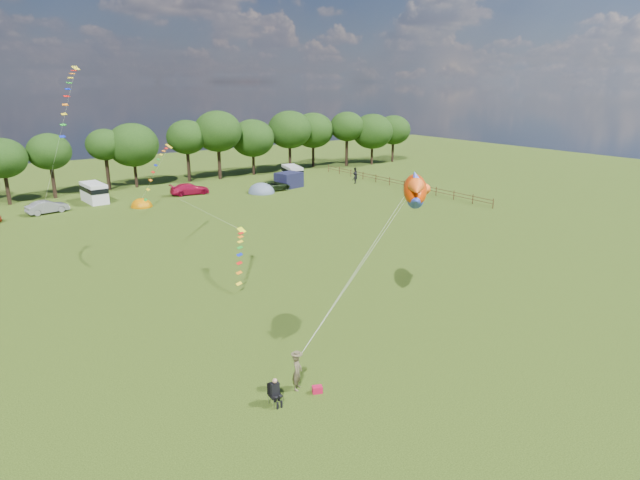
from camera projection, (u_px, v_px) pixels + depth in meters
ground_plane at (399, 337)px, 31.24m from camera, size 180.00×180.00×0.00m
tree_line at (159, 141)px, 75.47m from camera, size 102.98×10.98×10.27m
fence at (397, 182)px, 75.75m from camera, size 0.12×33.12×1.20m
car_b at (47, 207)px, 60.53m from camera, size 4.34×2.26×1.46m
car_c at (190, 189)px, 70.67m from camera, size 5.11×2.66×1.47m
car_d at (273, 186)px, 73.18m from camera, size 5.01×2.35×1.35m
campervan_c at (94, 192)px, 66.01m from camera, size 2.40×4.99×2.38m
campervan_d at (292, 173)px, 79.85m from camera, size 3.17×5.11×2.33m
tent_orange at (142, 207)px, 63.92m from camera, size 2.52×2.76×1.97m
tent_greyblue at (261, 193)px, 71.99m from camera, size 3.56×3.90×2.65m
awning_navy at (289, 180)px, 75.44m from camera, size 3.80×3.31×2.08m
kite_flyer at (297, 372)px, 25.72m from camera, size 0.80×0.79×1.86m
camp_chair at (275, 389)px, 24.54m from camera, size 0.58×0.58×1.35m
kite_bag at (317, 389)px, 25.62m from camera, size 0.57×0.48×0.34m
fish_kite at (415, 190)px, 30.40m from camera, size 3.54×3.70×2.17m
streamer_kite_a at (70, 90)px, 45.88m from camera, size 3.33×5.50×5.75m
streamer_kite_b at (159, 163)px, 44.02m from camera, size 4.25×4.71×3.80m
streamer_kite_c at (240, 247)px, 39.86m from camera, size 3.17×4.86×2.80m
walker_a at (355, 174)px, 81.44m from camera, size 1.05×0.90×1.84m
walker_b at (355, 178)px, 78.18m from camera, size 1.21×0.83×1.71m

